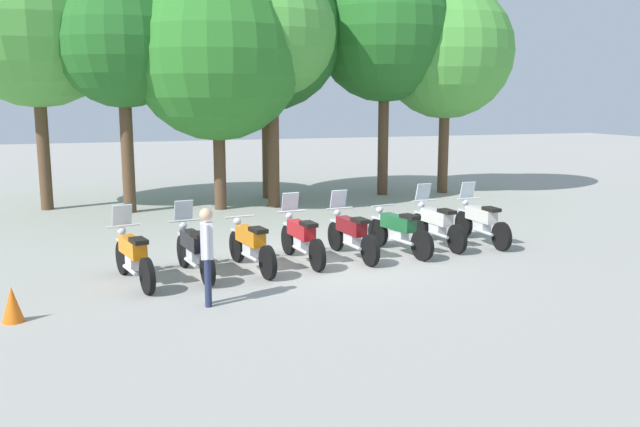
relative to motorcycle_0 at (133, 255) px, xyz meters
The scene contains 18 objects.
ground_plane 3.99m from the motorcycle_0, ahead, with size 80.00×80.00×0.00m, color #9E9B93.
motorcycle_0 is the anchor object (origin of this frame).
motorcycle_1 1.13m from the motorcycle_0, ahead, with size 0.63×2.18×1.37m.
motorcycle_2 2.25m from the motorcycle_0, ahead, with size 0.66×2.17×0.99m.
motorcycle_3 3.40m from the motorcycle_0, ahead, with size 0.62×2.19×1.37m.
motorcycle_4 4.51m from the motorcycle_0, ahead, with size 0.62×2.19×1.37m.
motorcycle_5 5.62m from the motorcycle_0, ahead, with size 0.74×2.15×0.99m.
motorcycle_6 6.78m from the motorcycle_0, ahead, with size 0.62×2.19×1.37m.
motorcycle_7 7.87m from the motorcycle_0, ahead, with size 0.62×2.19×1.37m.
person_0 2.09m from the motorcycle_0, 57.88° to the right, with size 0.24×0.41×1.61m.
tree_0 10.69m from the motorcycle_0, 102.88° to the left, with size 5.02×5.02×8.05m.
tree_1 9.04m from the motorcycle_0, 88.14° to the left, with size 3.80×3.80×6.83m.
tree_2 9.13m from the motorcycle_0, 69.27° to the left, with size 5.09×5.09×7.15m.
tree_3 9.97m from the motorcycle_0, 59.04° to the left, with size 3.82×3.82×7.14m.
tree_4 11.66m from the motorcycle_0, 63.05° to the left, with size 5.02×5.02×7.90m.
tree_5 13.51m from the motorcycle_0, 45.63° to the left, with size 4.71×4.71×7.89m.
tree_6 14.72m from the motorcycle_0, 38.55° to the left, with size 4.59×4.59×7.19m.
traffic_cone 2.48m from the motorcycle_0, 138.05° to the right, with size 0.32×0.32×0.55m, color orange.
Camera 1 is at (-4.32, -12.77, 3.34)m, focal length 37.37 mm.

